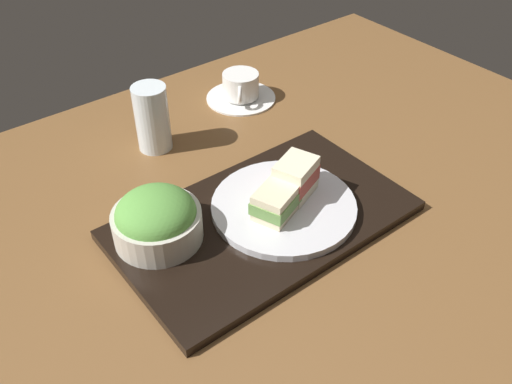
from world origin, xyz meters
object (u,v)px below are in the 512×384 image
at_px(sandwich_far, 295,178).
at_px(coffee_cup, 241,89).
at_px(sandwich_plate, 285,206).
at_px(drinking_glass, 152,118).
at_px(sandwich_near, 276,202).
at_px(salad_bowl, 157,219).

bearing_deg(sandwich_far, coffee_cup, 67.11).
xyz_separation_m(sandwich_plate, drinking_glass, (-0.06, 0.30, 0.04)).
bearing_deg(sandwich_near, drinking_glass, 96.45).
height_order(sandwich_far, coffee_cup, sandwich_far).
bearing_deg(coffee_cup, sandwich_near, -119.23).
relative_size(sandwich_far, salad_bowl, 0.64).
relative_size(sandwich_near, salad_bowl, 0.64).
height_order(salad_bowl, coffee_cup, salad_bowl).
bearing_deg(sandwich_near, sandwich_plate, 19.41).
relative_size(sandwich_plate, sandwich_near, 2.70).
xyz_separation_m(sandwich_far, drinking_glass, (-0.09, 0.29, 0.00)).
bearing_deg(salad_bowl, sandwich_plate, -19.31).
bearing_deg(sandwich_near, salad_bowl, 154.64).
bearing_deg(sandwich_far, sandwich_plate, -160.59).
bearing_deg(drinking_glass, salad_bowl, -118.67).
distance_m(sandwich_plate, drinking_glass, 0.31).
height_order(sandwich_near, salad_bowl, salad_bowl).
relative_size(sandwich_plate, sandwich_far, 2.70).
xyz_separation_m(sandwich_plate, coffee_cup, (0.17, 0.34, 0.00)).
bearing_deg(coffee_cup, salad_bowl, -142.48).
height_order(sandwich_plate, coffee_cup, coffee_cup).
relative_size(sandwich_near, coffee_cup, 0.58).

